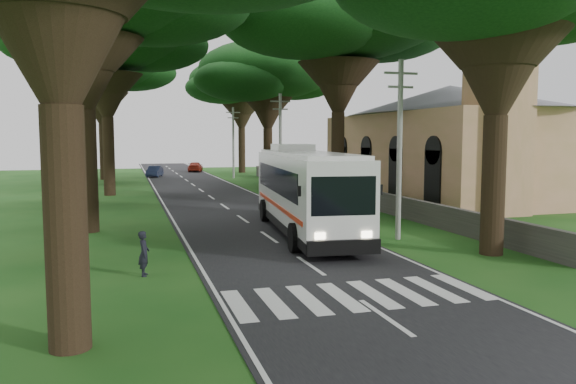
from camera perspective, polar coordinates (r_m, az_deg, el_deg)
ground at (r=18.37m, az=4.29°, el=-8.90°), size 140.00×140.00×0.00m
road at (r=42.37m, az=-7.60°, el=-0.70°), size 8.00×120.00×0.04m
crosswalk at (r=16.57m, az=6.74°, el=-10.52°), size 8.00×3.00×0.01m
property_wall at (r=43.60m, az=4.36°, el=0.29°), size 0.35×50.00×1.20m
church at (r=45.17m, az=16.16°, el=5.74°), size 14.00×24.00×11.60m
pole_near at (r=25.52m, az=11.26°, el=4.55°), size 1.60×0.24×8.00m
pole_mid at (r=44.25m, az=-0.78°, el=5.03°), size 1.60×0.24×8.00m
pole_far at (r=63.75m, az=-5.58°, el=5.16°), size 1.60×0.24×8.00m
tree_l_midb at (r=47.35m, az=-18.09°, el=14.94°), size 13.70×13.70×15.61m
tree_l_far at (r=65.16m, az=-18.46°, el=12.08°), size 13.58×13.58×15.37m
tree_r_mida at (r=40.21m, az=5.19°, el=17.53°), size 15.39×15.39×16.33m
tree_r_midb at (r=56.73m, az=-2.09°, el=12.09°), size 13.70×13.70×14.09m
tree_r_far at (r=74.49m, az=-4.77°, el=11.09°), size 13.54×13.54×14.85m
coach_bus at (r=26.81m, az=1.74°, el=0.24°), size 4.11×13.45×3.90m
distant_car_b at (r=67.38m, az=-13.39°, el=2.05°), size 2.25×4.01×1.25m
distant_car_c at (r=76.65m, az=-9.41°, el=2.54°), size 2.63×4.64×1.27m
pedestrian at (r=19.29m, az=-14.42°, el=-6.07°), size 0.43×0.59×1.50m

